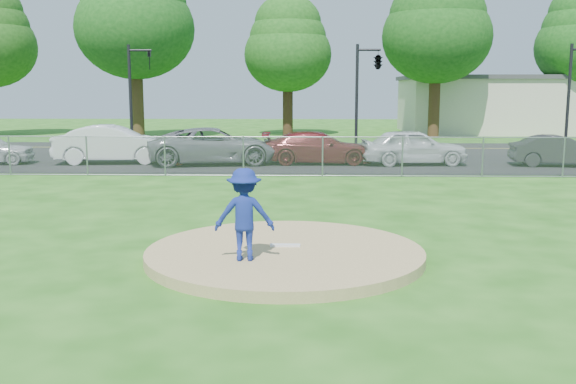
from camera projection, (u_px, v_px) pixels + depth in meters
The scene contains 20 objects.
ground at pixel (295, 184), 22.38m from camera, with size 120.00×120.00×0.00m, color #1D5913.
pitchers_mound at pixel (285, 254), 12.49m from camera, with size 5.40×5.40×0.20m, color tan.
pitching_rubber at pixel (285, 245), 12.67m from camera, with size 0.60×0.15×0.04m, color white.
chain_link_fence at pixel (296, 157), 24.23m from camera, with size 40.00×0.06×1.50m, color gray.
parking_lot at pixel (298, 163), 28.79m from camera, with size 50.00×8.00×0.01m, color black.
street at pixel (300, 148), 36.19m from camera, with size 60.00×7.00×0.01m, color black.
commercial_building at pixel (511, 104), 49.18m from camera, with size 16.40×9.40×4.30m.
tree_left at pixel (135, 13), 42.13m from camera, with size 7.84×7.84×12.53m.
tree_center at pixel (288, 43), 45.07m from camera, with size 6.16×6.16×9.84m.
tree_right at pixel (437, 23), 42.60m from camera, with size 7.28×7.28×11.63m.
traffic_signal_left at pixel (134, 88), 33.95m from camera, with size 1.28×0.20×5.60m.
traffic_signal_center at pixel (376, 63), 33.37m from camera, with size 1.42×2.48×5.60m.
traffic_signal_right at pixel (574, 88), 33.25m from camera, with size 1.28×0.20×5.60m.
pitcher at pixel (244, 214), 11.55m from camera, with size 1.08×0.62×1.68m, color navy.
traffic_cone at pixel (177, 158), 27.95m from camera, with size 0.31×0.31×0.61m, color #F6460C.
parked_car_white at pixel (114, 144), 28.54m from camera, with size 1.79×5.14×1.69m, color white.
parked_car_gray at pixel (215, 146), 28.20m from camera, with size 2.67×5.79×1.61m, color slate.
parked_car_darkred at pixel (318, 148), 28.35m from camera, with size 1.99×4.90×1.42m, color maroon.
parked_car_pearl at pixel (414, 147), 27.99m from camera, with size 1.85×4.59×1.56m, color silver.
parked_car_charcoal at pixel (559, 151), 27.48m from camera, with size 1.40×4.01×1.32m, color #28282B.
Camera 1 is at (0.44, -12.13, 3.26)m, focal length 40.00 mm.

